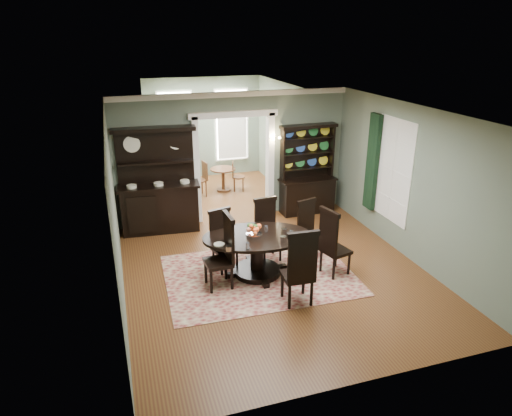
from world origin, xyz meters
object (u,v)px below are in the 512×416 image
Objects in this scene: parlor_table at (223,176)px; dining_table at (257,247)px; sideboard at (159,196)px; welsh_dresser at (307,181)px.

dining_table is at bearing -96.18° from parlor_table.
dining_table is 4.83m from parlor_table.
parlor_table is (0.52, 4.81, -0.12)m from dining_table.
sideboard is 3.00m from parlor_table.
dining_table is 3.40m from welsh_dresser.
parlor_table is at bearing 52.30° from sideboard.
welsh_dresser is 3.10× the size of parlor_table.
parlor_table is at bearing 125.26° from welsh_dresser.
sideboard is at bearing 179.19° from welsh_dresser.
dining_table reaches higher than parlor_table.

